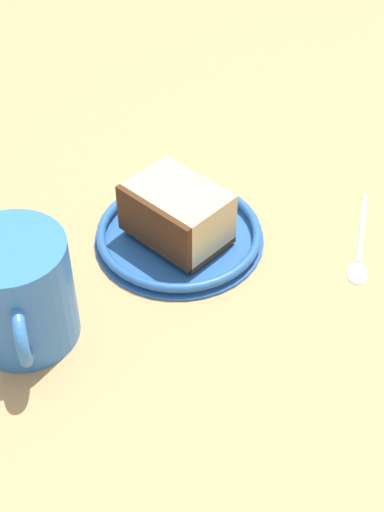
{
  "coord_description": "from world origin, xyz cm",
  "views": [
    {
      "loc": [
        -25.74,
        -43.51,
        47.4
      ],
      "look_at": [
        -3.66,
        -2.18,
        3.0
      ],
      "focal_mm": 51.25,
      "sensor_mm": 36.0,
      "label": 1
    }
  ],
  "objects_px": {
    "cake_slice": "(177,214)",
    "tea_mug": "(18,292)",
    "teaspoon": "(360,254)",
    "small_plate": "(179,234)"
  },
  "relations": [
    {
      "from": "small_plate",
      "to": "cake_slice",
      "type": "relative_size",
      "value": 1.52
    },
    {
      "from": "cake_slice",
      "to": "tea_mug",
      "type": "xyz_separation_m",
      "value": [
        -0.16,
        -0.04,
        0.02
      ]
    },
    {
      "from": "small_plate",
      "to": "cake_slice",
      "type": "distance_m",
      "value": 0.03
    },
    {
      "from": "small_plate",
      "to": "tea_mug",
      "type": "height_order",
      "value": "tea_mug"
    },
    {
      "from": "cake_slice",
      "to": "teaspoon",
      "type": "relative_size",
      "value": 1.0
    },
    {
      "from": "cake_slice",
      "to": "tea_mug",
      "type": "height_order",
      "value": "tea_mug"
    },
    {
      "from": "cake_slice",
      "to": "teaspoon",
      "type": "height_order",
      "value": "cake_slice"
    },
    {
      "from": "small_plate",
      "to": "tea_mug",
      "type": "relative_size",
      "value": 1.41
    },
    {
      "from": "small_plate",
      "to": "tea_mug",
      "type": "bearing_deg",
      "value": -165.49
    },
    {
      "from": "teaspoon",
      "to": "cake_slice",
      "type": "bearing_deg",
      "value": 144.76
    }
  ]
}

